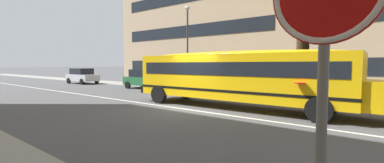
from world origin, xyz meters
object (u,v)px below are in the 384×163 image
(street_lamp, at_px, (187,37))
(parked_car_green_mid_block, at_px, (145,79))
(parked_car_silver_by_entrance, at_px, (82,76))
(stop_sign_post, at_px, (324,40))
(school_bus, at_px, (240,74))

(street_lamp, bearing_deg, parked_car_green_mid_block, -151.47)
(parked_car_silver_by_entrance, distance_m, street_lamp, 13.59)
(stop_sign_post, bearing_deg, school_bus, 121.56)
(parked_car_silver_by_entrance, relative_size, street_lamp, 0.58)
(stop_sign_post, bearing_deg, street_lamp, 132.57)
(parked_car_silver_by_entrance, bearing_deg, stop_sign_post, -27.29)
(parked_car_silver_by_entrance, bearing_deg, street_lamp, 7.42)
(school_bus, height_order, parked_car_silver_by_entrance, school_bus)
(parked_car_silver_by_entrance, distance_m, parked_car_green_mid_block, 9.73)
(school_bus, bearing_deg, street_lamp, 142.86)
(parked_car_silver_by_entrance, height_order, street_lamp, street_lamp)
(stop_sign_post, bearing_deg, parked_car_green_mid_block, 142.35)
(school_bus, xyz_separation_m, stop_sign_post, (5.57, -9.08, 0.63))
(parked_car_green_mid_block, xyz_separation_m, street_lamp, (3.24, 1.76, 3.47))
(street_lamp, bearing_deg, stop_sign_post, -47.43)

